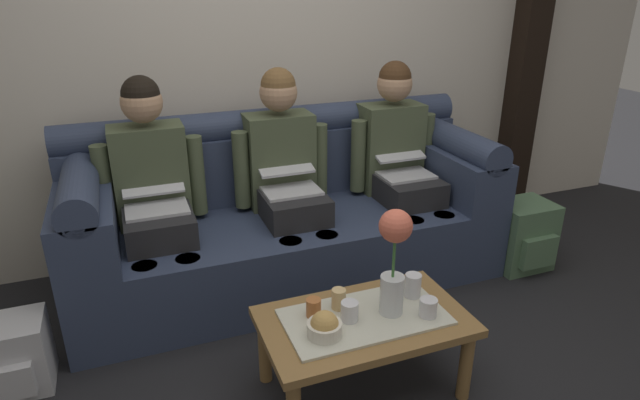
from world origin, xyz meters
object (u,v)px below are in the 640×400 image
person_left (153,188)px  flower_vase (394,255)px  couch (287,218)px  coffee_table (364,328)px  cup_near_left (428,307)px  snack_bowl (324,327)px  cup_near_right (314,308)px  cup_far_center (413,285)px  cup_far_left (339,299)px  person_right (398,157)px  backpack_right (522,236)px  cup_far_right (350,311)px  person_middle (286,171)px  backpack_left (5,359)px

person_left → flower_vase: (0.83, -1.08, -0.01)m
couch → coffee_table: bearing=-90.0°
couch → coffee_table: couch is taller
person_left → flower_vase: 1.36m
cup_near_left → snack_bowl: bearing=176.1°
coffee_table → cup_near_right: bearing=159.0°
cup_far_center → cup_far_left: size_ratio=1.18×
person_right → snack_bowl: 1.47m
coffee_table → flower_vase: 0.35m
flower_vase → cup_far_center: 0.27m
snack_bowl → cup_far_center: size_ratio=1.32×
cup_near_left → backpack_right: bearing=32.7°
cup_near_left → cup_far_right: 0.33m
flower_vase → backpack_right: flower_vase is taller
person_middle → backpack_left: (-1.43, -0.52, -0.50)m
person_right → cup_near_right: person_right is taller
cup_far_center → backpack_right: size_ratio=0.25×
snack_bowl → cup_far_center: 0.48m
cup_near_right → backpack_right: bearing=19.6°
cup_near_left → cup_far_left: cup_far_left is taller
couch → cup_far_left: (-0.08, -0.97, 0.05)m
cup_far_center → backpack_right: 1.27m
cup_near_left → cup_far_center: bearing=84.1°
person_right → cup_near_left: person_right is taller
backpack_right → person_right: bearing=147.0°
couch → person_left: size_ratio=1.96×
couch → cup_far_center: 1.04m
person_right → backpack_left: size_ratio=3.50×
couch → cup_far_left: 0.98m
flower_vase → backpack_right: 1.48m
flower_vase → backpack_right: bearing=27.2°
coffee_table → cup_far_right: size_ratio=10.32×
cup_near_left → cup_near_right: cup_near_right is taller
backpack_left → backpack_right: size_ratio=0.84×
backpack_right → cup_far_left: bearing=-159.5°
couch → backpack_left: size_ratio=6.88×
person_right → couch: bearing=179.6°
flower_vase → cup_far_right: (-0.18, 0.01, -0.23)m
person_right → cup_far_center: size_ratio=11.68×
flower_vase → person_right: bearing=60.5°
cup_far_right → couch: bearing=86.2°
flower_vase → cup_far_right: size_ratio=5.58×
cup_far_center → cup_near_right: bearing=178.3°
couch → person_middle: size_ratio=1.96×
person_right → cup_far_right: bearing=-126.6°
coffee_table → person_right: bearing=55.8°
person_right → cup_near_left: 1.27m
person_middle → cup_far_right: bearing=-93.8°
person_right → cup_far_left: 1.28m
backpack_left → backpack_right: backpack_right is taller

